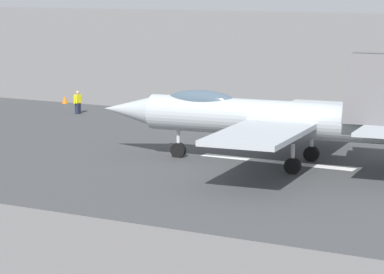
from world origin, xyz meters
name	(u,v)px	position (x,y,z in m)	size (l,w,h in m)	color
ground_plane	(278,163)	(0.00, 0.00, 0.00)	(400.00, 400.00, 0.00)	slate
runway_strip	(279,162)	(-0.02, 0.00, 0.01)	(240.00, 26.00, 0.02)	#3C3E40
fighter_jet	(270,117)	(0.16, 0.76, 2.35)	(16.55, 14.61, 5.54)	#A0A7AD
crew_person	(78,102)	(18.23, -8.75, 0.78)	(0.36, 0.69, 1.56)	#1E2338
marker_cone_mid	(251,114)	(7.37, -12.62, 0.28)	(0.44, 0.44, 0.55)	orange
marker_cone_far	(65,100)	(22.16, -12.62, 0.28)	(0.44, 0.44, 0.55)	orange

